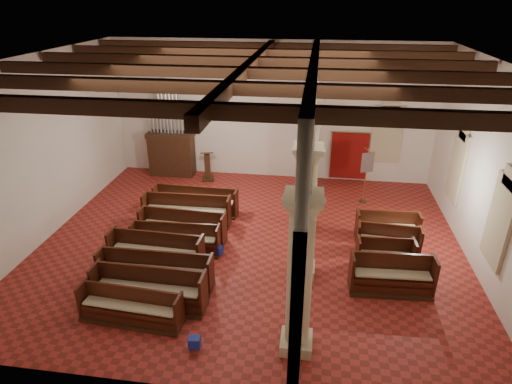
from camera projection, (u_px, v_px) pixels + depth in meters
The scene contains 32 objects.
floor at pixel (251, 243), 14.51m from camera, with size 14.00×14.00×0.00m, color maroon.
ceiling at pixel (249, 60), 11.97m from camera, with size 14.00×14.00×0.00m, color #332211.
wall_back at pixel (271, 112), 18.62m from camera, with size 14.00×0.02×6.00m, color white.
wall_front at pixel (200, 275), 7.86m from camera, with size 14.00×0.02×6.00m, color white.
wall_left at pixel (41, 150), 14.14m from camera, with size 0.02×12.00×6.00m, color white.
wall_right at pixel (489, 172), 12.34m from camera, with size 0.02×12.00×6.00m, color white.
ceiling_beams at pixel (249, 67), 12.05m from camera, with size 13.80×11.80×0.30m, color #3F2114, non-canonical shape.
arcade at pixel (309, 146), 12.77m from camera, with size 0.90×11.90×6.00m.
window_right_a at pixel (501, 222), 11.34m from camera, with size 0.03×1.00×2.20m, color #2B6248.
window_right_b at pixel (458, 167), 14.93m from camera, with size 0.03×1.00×2.20m, color #2B6248.
window_back at pixel (387, 134), 18.30m from camera, with size 1.00×0.03×2.20m, color #2B6248.
pipe_organ at pixel (171, 146), 19.44m from camera, with size 2.10×0.85×4.40m.
lectern at pixel (207, 168), 19.15m from camera, with size 0.67×0.69×1.42m.
dossal_curtain at pixel (349, 156), 18.88m from camera, with size 1.80×0.07×2.17m.
processional_banner at pixel (365, 184), 17.03m from camera, with size 0.50×0.63×2.29m.
hymnal_box_a at pixel (195, 342), 10.08m from camera, with size 0.28×0.22×0.28m, color navy.
hymnal_box_b at pixel (191, 295), 11.63m from camera, with size 0.32×0.26×0.32m, color navy.
hymnal_box_c at pixel (218, 250), 13.68m from camera, with size 0.28×0.23×0.28m, color navy.
tube_heater_a at pixel (117, 313), 11.09m from camera, with size 0.11×0.11×1.15m, color silver.
tube_heater_b at pixel (135, 288), 12.05m from camera, with size 0.10×0.10×0.96m, color silver.
nave_pew_0 at pixel (131, 311), 10.93m from camera, with size 2.73×0.82×0.97m.
nave_pew_1 at pixel (150, 294), 11.47m from camera, with size 3.08×0.81×1.14m.
nave_pew_2 at pixel (156, 275), 12.26m from camera, with size 3.31×0.75×1.08m.
nave_pew_3 at pixel (157, 256), 13.11m from camera, with size 2.94×0.86×1.13m.
nave_pew_4 at pixel (176, 243), 13.90m from camera, with size 2.89×0.78×0.99m.
nave_pew_5 at pixel (183, 231), 14.55m from camera, with size 2.97×0.85×1.08m.
nave_pew_6 at pixel (187, 214), 15.60m from camera, with size 3.19×0.80×1.11m.
nave_pew_7 at pixel (196, 205), 16.37m from camera, with size 3.25×0.79×1.04m.
aisle_pew_0 at pixel (391, 280), 12.02m from camera, with size 2.33×0.88×1.15m.
aisle_pew_1 at pixel (385, 259), 13.02m from camera, with size 1.73×0.76×1.01m.
aisle_pew_2 at pixel (388, 245), 13.77m from camera, with size 2.02×0.80×1.02m.
aisle_pew_3 at pixel (387, 231), 14.52m from camera, with size 2.10×0.80×1.05m.
Camera 1 is at (1.94, -12.26, 7.72)m, focal length 30.00 mm.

